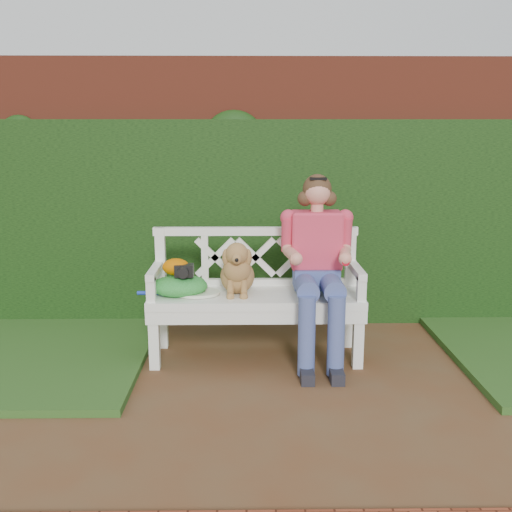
{
  "coord_description": "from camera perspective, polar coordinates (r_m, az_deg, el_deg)",
  "views": [
    {
      "loc": [
        -0.37,
        -3.27,
        1.62
      ],
      "look_at": [
        -0.31,
        0.83,
        0.75
      ],
      "focal_mm": 42.0,
      "sensor_mm": 36.0,
      "label": 1
    }
  ],
  "objects": [
    {
      "name": "brick_wall",
      "position": [
        5.21,
        3.27,
        6.21
      ],
      "size": [
        10.0,
        0.3,
        2.2
      ],
      "primitive_type": "cube",
      "color": "maroon",
      "rests_on": "ground"
    },
    {
      "name": "garden_bench",
      "position": [
        4.33,
        -0.0,
        -6.61
      ],
      "size": [
        1.65,
        0.8,
        0.48
      ],
      "primitive_type": null,
      "rotation": [
        0.0,
        0.0,
        -0.13
      ],
      "color": "white",
      "rests_on": "ground"
    },
    {
      "name": "ivy_hedge",
      "position": [
        5.03,
        3.41,
        3.12
      ],
      "size": [
        10.0,
        0.18,
        1.7
      ],
      "primitive_type": "cube",
      "color": "#244D16",
      "rests_on": "ground"
    },
    {
      "name": "seated_woman",
      "position": [
        4.23,
        5.77,
        -1.68
      ],
      "size": [
        0.72,
        0.83,
        1.25
      ],
      "primitive_type": null,
      "rotation": [
        0.0,
        0.0,
        -0.3
      ],
      "color": "#F0434B",
      "rests_on": "ground"
    },
    {
      "name": "green_bag",
      "position": [
        4.23,
        -7.36,
        -2.81
      ],
      "size": [
        0.4,
        0.31,
        0.14
      ],
      "primitive_type": null,
      "rotation": [
        0.0,
        0.0,
        -0.0
      ],
      "color": "green",
      "rests_on": "garden_bench"
    },
    {
      "name": "ground",
      "position": [
        3.67,
        5.18,
        -14.29
      ],
      "size": [
        60.0,
        60.0,
        0.0
      ],
      "primitive_type": "plane",
      "color": "#5B321A"
    },
    {
      "name": "tennis_racket",
      "position": [
        4.24,
        -6.02,
        -3.5
      ],
      "size": [
        0.66,
        0.49,
        0.03
      ],
      "primitive_type": null,
      "rotation": [
        0.0,
        0.0,
        -0.43
      ],
      "color": "white",
      "rests_on": "garden_bench"
    },
    {
      "name": "baseball_glove",
      "position": [
        4.23,
        -7.64,
        -1.04
      ],
      "size": [
        0.21,
        0.17,
        0.12
      ],
      "primitive_type": "ellipsoid",
      "rotation": [
        0.0,
        0.0,
        0.14
      ],
      "color": "#BE5C00",
      "rests_on": "green_bag"
    },
    {
      "name": "camera_item",
      "position": [
        4.19,
        -6.86,
        -1.37
      ],
      "size": [
        0.13,
        0.1,
        0.09
      ],
      "primitive_type": "cube",
      "rotation": [
        0.0,
        0.0,
        0.01
      ],
      "color": "black",
      "rests_on": "green_bag"
    },
    {
      "name": "dog",
      "position": [
        4.2,
        -1.8,
        -1.05
      ],
      "size": [
        0.3,
        0.38,
        0.39
      ],
      "primitive_type": null,
      "rotation": [
        0.0,
        0.0,
        0.13
      ],
      "color": "#BA773F",
      "rests_on": "garden_bench"
    }
  ]
}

